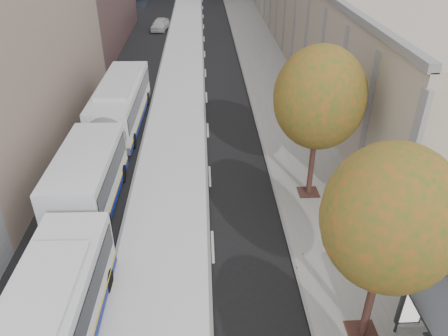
{
  "coord_description": "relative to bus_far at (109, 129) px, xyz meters",
  "views": [
    {
      "loc": [
        -1.9,
        2.87,
        13.29
      ],
      "look_at": [
        -1.0,
        20.74,
        2.5
      ],
      "focal_mm": 35.0,
      "sensor_mm": 36.0,
      "label": 1
    }
  ],
  "objects": [
    {
      "name": "sidewalk",
      "position": [
        11.77,
        7.94,
        -1.61
      ],
      "size": [
        4.75,
        150.0,
        0.08
      ],
      "primitive_type": "cube",
      "color": "gray",
      "rests_on": "ground"
    },
    {
      "name": "bus_far",
      "position": [
        0.0,
        0.0,
        0.0
      ],
      "size": [
        3.06,
        18.18,
        3.02
      ],
      "rotation": [
        0.0,
        0.0,
        -0.02
      ],
      "color": "silver",
      "rests_on": "ground"
    },
    {
      "name": "tree_d",
      "position": [
        11.25,
        -5.06,
        3.82
      ],
      "size": [
        4.4,
        4.4,
        7.6
      ],
      "color": "#301B16",
      "rests_on": "sidewalk"
    },
    {
      "name": "distant_car",
      "position": [
        0.64,
        31.41,
        -0.93
      ],
      "size": [
        2.38,
        4.43,
        1.43
      ],
      "primitive_type": "imported",
      "rotation": [
        0.0,
        0.0,
        -0.17
      ],
      "color": "#BEBEBE",
      "rests_on": "ground"
    },
    {
      "name": "bus_platform",
      "position": [
        3.77,
        7.94,
        -1.58
      ],
      "size": [
        4.25,
        150.0,
        0.15
      ],
      "primitive_type": "cube",
      "color": "silver",
      "rests_on": "ground"
    },
    {
      "name": "tree_c",
      "position": [
        11.25,
        -14.06,
        3.6
      ],
      "size": [
        4.2,
        4.2,
        7.28
      ],
      "color": "#301B16",
      "rests_on": "sidewalk"
    }
  ]
}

